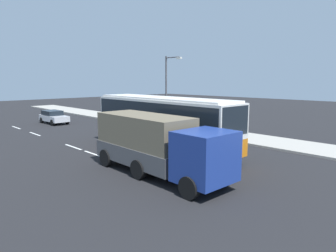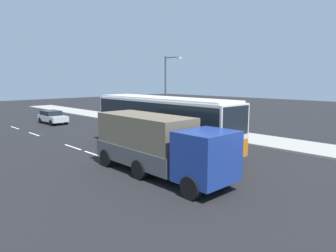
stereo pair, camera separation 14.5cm
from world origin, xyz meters
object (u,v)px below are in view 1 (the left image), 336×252
Objects in this scene: coach_bus at (162,118)px; car_silver_hatch at (54,117)px; cargo_truck at (157,143)px; pedestrian_near_curb at (207,123)px; street_lamp at (168,87)px.

car_silver_hatch is at bearing -179.33° from coach_bus.
pedestrian_near_curb is (-5.10, 10.28, -0.49)m from cargo_truck.
cargo_truck is at bearing -10.83° from car_silver_hatch.
pedestrian_near_curb is 0.25× the size of street_lamp.
coach_bus reaches higher than car_silver_hatch.
car_silver_hatch is (-21.28, 3.83, -0.87)m from cargo_truck.
car_silver_hatch is 0.60× the size of street_lamp.
pedestrian_near_curb reaches higher than car_silver_hatch.
cargo_truck is 13.56m from street_lamp.
cargo_truck is (3.49, -3.61, -0.62)m from coach_bus.
cargo_truck is at bearing -44.58° from coach_bus.
street_lamp is (-4.13, -0.65, 2.94)m from pedestrian_near_curb.
cargo_truck is 2.02× the size of car_silver_hatch.
coach_bus is 17.85m from car_silver_hatch.
pedestrian_near_curb is (16.18, 6.45, 0.37)m from car_silver_hatch.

